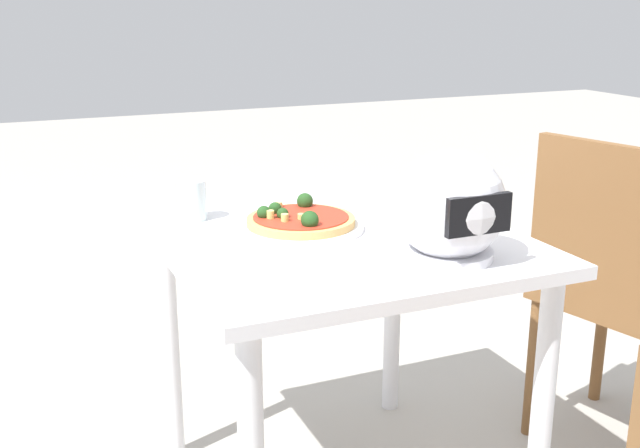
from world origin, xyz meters
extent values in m
cube|color=white|center=(0.00, 0.00, 0.70)|extent=(0.80, 0.82, 0.03)
cylinder|color=white|center=(-0.34, -0.35, 0.34)|extent=(0.05, 0.05, 0.68)
cylinder|color=white|center=(0.34, -0.35, 0.34)|extent=(0.05, 0.05, 0.68)
cylinder|color=white|center=(-0.34, 0.35, 0.34)|extent=(0.05, 0.05, 0.68)
cylinder|color=white|center=(0.07, -0.08, 0.72)|extent=(0.30, 0.30, 0.01)
cylinder|color=tan|center=(0.07, -0.08, 0.73)|extent=(0.26, 0.26, 0.02)
cylinder|color=red|center=(0.07, -0.08, 0.74)|extent=(0.23, 0.23, 0.00)
sphere|color=#234C1E|center=(0.15, -0.11, 0.75)|extent=(0.03, 0.03, 0.03)
sphere|color=#234C1E|center=(0.11, -0.13, 0.75)|extent=(0.03, 0.03, 0.03)
sphere|color=#234C1E|center=(0.11, -0.09, 0.75)|extent=(0.03, 0.03, 0.03)
sphere|color=#234C1E|center=(0.08, 0.00, 0.76)|extent=(0.04, 0.04, 0.04)
sphere|color=#234C1E|center=(0.02, -0.16, 0.76)|extent=(0.04, 0.04, 0.04)
cylinder|color=#E0D172|center=(0.07, -0.06, 0.75)|extent=(0.03, 0.03, 0.01)
cylinder|color=#E0D172|center=(0.09, -0.18, 0.75)|extent=(0.03, 0.03, 0.01)
cylinder|color=#E0D172|center=(0.14, -0.09, 0.75)|extent=(0.02, 0.02, 0.02)
cylinder|color=#E0D172|center=(0.12, -0.05, 0.75)|extent=(0.02, 0.02, 0.02)
cylinder|color=#E0D172|center=(0.08, 0.00, 0.75)|extent=(0.02, 0.02, 0.02)
sphere|color=silver|center=(-0.14, 0.24, 0.83)|extent=(0.23, 0.23, 0.23)
cylinder|color=silver|center=(-0.14, 0.24, 0.72)|extent=(0.19, 0.19, 0.02)
cube|color=black|center=(-0.14, 0.35, 0.83)|extent=(0.15, 0.02, 0.08)
cylinder|color=silver|center=(0.28, -0.26, 0.76)|extent=(0.07, 0.07, 0.10)
cube|color=brown|center=(-0.85, 0.07, 0.44)|extent=(0.49, 0.49, 0.02)
cube|color=brown|center=(-0.67, 0.11, 0.68)|extent=(0.12, 0.38, 0.45)
cylinder|color=brown|center=(-0.97, -0.14, 0.21)|extent=(0.04, 0.04, 0.43)
cylinder|color=brown|center=(-0.65, -0.05, 0.21)|extent=(0.04, 0.04, 0.43)
camera|label=1|loc=(0.73, 1.58, 1.25)|focal=43.62mm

